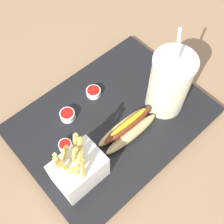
% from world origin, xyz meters
% --- Properties ---
extents(ground_plane, '(2.40, 2.40, 0.02)m').
position_xyz_m(ground_plane, '(0.00, 0.00, -0.01)').
color(ground_plane, '#8C6B4C').
extents(food_tray, '(0.46, 0.34, 0.02)m').
position_xyz_m(food_tray, '(0.00, 0.00, 0.01)').
color(food_tray, black).
rests_on(food_tray, ground_plane).
extents(soda_cup, '(0.10, 0.10, 0.26)m').
position_xyz_m(soda_cup, '(-0.13, 0.06, 0.10)').
color(soda_cup, beige).
rests_on(soda_cup, food_tray).
extents(fries_basket, '(0.11, 0.07, 0.16)m').
position_xyz_m(fries_basket, '(0.15, 0.06, 0.07)').
color(fries_basket, white).
rests_on(fries_basket, food_tray).
extents(hot_dog_1, '(0.15, 0.06, 0.06)m').
position_xyz_m(hot_dog_1, '(0.00, 0.05, 0.04)').
color(hot_dog_1, '#DBB775').
rests_on(hot_dog_1, food_tray).
extents(ketchup_cup_1, '(0.04, 0.04, 0.02)m').
position_xyz_m(ketchup_cup_1, '(-0.01, -0.08, 0.03)').
color(ketchup_cup_1, white).
rests_on(ketchup_cup_1, food_tray).
extents(ketchup_cup_2, '(0.04, 0.04, 0.02)m').
position_xyz_m(ketchup_cup_2, '(0.08, -0.07, 0.03)').
color(ketchup_cup_2, white).
rests_on(ketchup_cup_2, food_tray).
extents(ketchup_cup_3, '(0.03, 0.03, 0.02)m').
position_xyz_m(ketchup_cup_3, '(0.13, -0.01, 0.03)').
color(ketchup_cup_3, white).
rests_on(ketchup_cup_3, food_tray).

